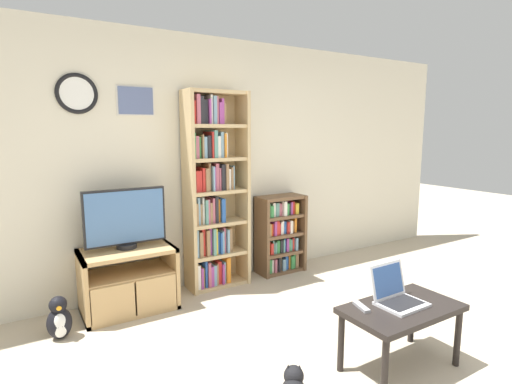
% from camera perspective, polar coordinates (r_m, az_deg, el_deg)
% --- Properties ---
extents(wall_back, '(7.06, 0.09, 2.60)m').
position_cam_1_polar(wall_back, '(4.30, -6.97, 4.20)').
color(wall_back, beige).
rests_on(wall_back, ground_plane).
extents(tv_stand, '(0.82, 0.50, 0.58)m').
position_cam_1_polar(tv_stand, '(3.92, -17.72, -11.82)').
color(tv_stand, tan).
rests_on(tv_stand, ground_plane).
extents(television, '(0.72, 0.18, 0.55)m').
position_cam_1_polar(television, '(3.80, -18.16, -3.60)').
color(television, black).
rests_on(television, tv_stand).
extents(bookshelf_tall, '(0.65, 0.30, 2.04)m').
position_cam_1_polar(bookshelf_tall, '(4.16, -6.32, -0.20)').
color(bookshelf_tall, tan).
rests_on(bookshelf_tall, ground_plane).
extents(bookshelf_short, '(0.56, 0.30, 0.90)m').
position_cam_1_polar(bookshelf_short, '(4.69, 3.27, -6.09)').
color(bookshelf_short, brown).
rests_on(bookshelf_short, ground_plane).
extents(coffee_table, '(0.83, 0.46, 0.46)m').
position_cam_1_polar(coffee_table, '(3.03, 20.07, -16.09)').
color(coffee_table, black).
rests_on(coffee_table, ground_plane).
extents(laptop, '(0.32, 0.29, 0.26)m').
position_cam_1_polar(laptop, '(3.02, 19.35, -13.58)').
color(laptop, silver).
rests_on(laptop, coffee_table).
extents(remote_near_laptop, '(0.08, 0.17, 0.02)m').
position_cam_1_polar(remote_near_laptop, '(2.89, 14.82, -15.57)').
color(remote_near_laptop, '#99999E').
rests_on(remote_near_laptop, coffee_table).
extents(penguin_figurine, '(0.19, 0.17, 0.35)m').
position_cam_1_polar(penguin_figurine, '(3.68, -26.29, -16.02)').
color(penguin_figurine, black).
rests_on(penguin_figurine, ground_plane).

